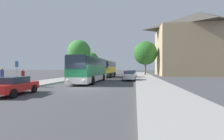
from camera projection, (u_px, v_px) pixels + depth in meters
ground_plane at (84, 88)px, 16.83m from camera, size 300.00×300.00×0.00m
sidewalk_left at (17, 86)px, 17.75m from camera, size 4.00×120.00×0.15m
sidewalk_right at (158, 89)px, 15.90m from camera, size 4.00×120.00×0.15m
building_right_background at (200, 44)px, 45.64m from camera, size 21.39×14.67×16.71m
bus_front at (90, 69)px, 23.85m from camera, size 2.74×11.95×3.36m
bus_middle at (107, 69)px, 37.50m from camera, size 3.03×10.39×3.36m
parked_car_left_curb at (13, 85)px, 12.59m from camera, size 2.14×4.25×1.33m
parked_car_right_near at (129, 76)px, 27.04m from camera, size 2.04×4.72×1.52m
parked_car_right_far at (131, 74)px, 35.18m from camera, size 2.25×4.23×1.50m
bus_stop_sign at (17, 70)px, 17.60m from camera, size 0.08×0.45×2.55m
pedestrian_waiting_near at (23, 77)px, 18.28m from camera, size 0.36×0.36×1.71m
pedestrian_waiting_far at (2, 77)px, 17.43m from camera, size 0.36×0.36×1.87m
tree_left_near at (79, 52)px, 34.90m from camera, size 4.59×4.59×7.40m
tree_left_far at (91, 60)px, 51.09m from camera, size 4.39×4.39×6.37m
tree_right_near at (145, 53)px, 46.74m from camera, size 6.29×6.29×8.95m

